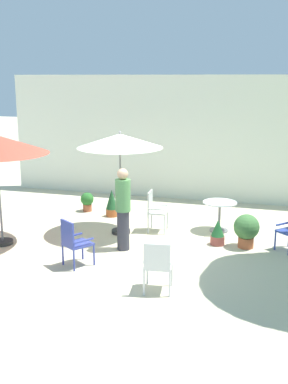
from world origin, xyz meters
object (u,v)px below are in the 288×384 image
Objects in this scene: patio_umbrella_1 at (120,142)px; patio_chair_1 at (74,241)px; cafe_table_0 at (220,211)px; standing_person at (123,208)px; potted_plant_4 at (218,233)px; patio_chair_2 at (155,208)px; potted_plant_1 at (246,229)px; patio_chair_3 at (158,263)px; potted_plant_2 at (112,203)px; potted_plant_3 at (87,201)px.

patio_umbrella_1 is 2.55× the size of patio_chair_1.
cafe_table_0 is 0.46× the size of standing_person.
patio_chair_2 is at bearing 161.21° from potted_plant_4.
potted_plant_1 is 2.69m from standing_person.
standing_person is at bearing 61.81° from patio_chair_1.
patio_chair_3 is 1.29× the size of potted_plant_2.
potted_plant_3 is (-4.41, 1.70, -0.12)m from potted_plant_1.
patio_umbrella_1 reaches higher than patio_chair_1.
patio_umbrella_1 reaches higher than standing_person.
potted_plant_1 is at bearing -3.26° from patio_umbrella_1.
potted_plant_2 is 3.31m from potted_plant_4.
patio_chair_2 is at bearing 27.19° from patio_umbrella_1.
patio_chair_1 is at bearing -70.80° from potted_plant_3.
patio_chair_1 reaches higher than potted_plant_2.
potted_plant_4 is at bearing -84.54° from cafe_table_0.
standing_person is at bearing -134.56° from cafe_table_0.
patio_umbrella_1 is 2.60× the size of patio_chair_3.
potted_plant_2 is 0.41× the size of standing_person.
standing_person is (-1.80, -1.82, 0.41)m from cafe_table_0.
patio_chair_3 reaches higher than cafe_table_0.
potted_plant_3 is at bearing 168.75° from cafe_table_0.
potted_plant_3 is 4.16m from potted_plant_4.
potted_plant_2 is 2.59m from standing_person.
potted_plant_2 is at bearing 119.47° from patio_chair_3.
cafe_table_0 is at bearing 50.95° from patio_chair_1.
patio_chair_3 reaches higher than potted_plant_3.
patio_chair_3 is 5.40m from potted_plant_3.
potted_plant_4 is (-0.61, -0.00, -0.14)m from potted_plant_1.
patio_chair_1 is at bearing 159.78° from patio_chair_3.
patio_umbrella_1 is 2.47× the size of patio_chair_2.
patio_umbrella_1 is 2.84m from potted_plant_3.
patio_chair_2 is 2.25m from potted_plant_1.
patio_umbrella_1 reaches higher than potted_plant_2.
potted_plant_4 is (2.50, 2.00, -0.25)m from patio_chair_1.
cafe_table_0 is at bearing 20.02° from patio_umbrella_1.
cafe_table_0 is 3.70m from patio_chair_3.
potted_plant_2 is (-2.89, 0.46, -0.15)m from cafe_table_0.
standing_person is (-1.89, -0.86, 0.64)m from potted_plant_4.
patio_chair_1 is at bearing -82.11° from potted_plant_2.
standing_person is (-2.50, -0.86, 0.50)m from potted_plant_1.
potted_plant_4 is (1.57, -0.54, -0.29)m from patio_chair_2.
patio_chair_3 is at bearing -20.22° from patio_chair_1.
patio_chair_2 is at bearing 69.89° from patio_chair_1.
potted_plant_3 is at bearing 109.20° from patio_chair_1.
patio_chair_3 is at bearing -74.06° from patio_chair_2.
potted_plant_3 is 0.92× the size of potted_plant_4.
cafe_table_0 is 3.83m from patio_chair_1.
patio_chair_1 is at bearing -118.19° from standing_person.
patio_umbrella_1 is at bearing -159.98° from cafe_table_0.
patio_chair_3 is (1.64, -2.85, -1.62)m from patio_umbrella_1.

